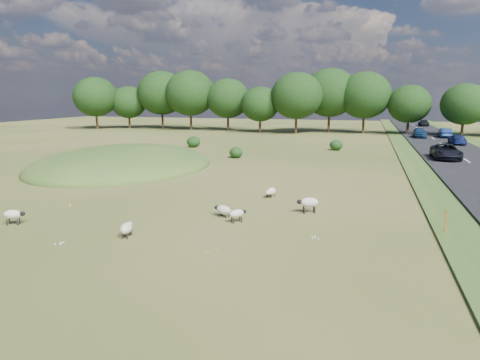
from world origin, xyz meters
name	(u,v)px	position (x,y,z in m)	size (l,w,h in m)	color
ground	(265,160)	(0.00, 20.00, 0.00)	(160.00, 160.00, 0.00)	#3A4C17
mound	(124,167)	(-12.00, 12.00, 0.00)	(16.00, 20.00, 4.00)	#33561E
road	(455,154)	(20.00, 30.00, 0.12)	(8.00, 150.00, 0.25)	black
treeline	(304,96)	(-1.06, 55.44, 6.57)	(96.28, 14.66, 11.70)	black
shrubs	(250,145)	(-3.70, 27.36, 0.68)	(19.93, 11.45, 1.46)	black
marker_post	(445,222)	(14.08, -1.39, 0.60)	(0.06, 0.06, 1.20)	#D8590C
sheep_0	(126,228)	(-0.64, -6.23, 0.44)	(0.75, 1.24, 0.69)	beige
sheep_1	(123,175)	(-8.02, 5.51, 0.57)	(0.94, 1.12, 0.82)	beige
sheep_2	(309,202)	(7.16, 0.49, 0.64)	(1.32, 0.90, 0.91)	beige
sheep_3	(13,214)	(-7.33, -6.22, 0.57)	(1.18, 0.75, 0.82)	beige
sheep_4	(237,213)	(3.76, -2.47, 0.50)	(0.93, 0.93, 0.72)	beige
sheep_5	(271,191)	(4.24, 3.67, 0.41)	(0.70, 1.18, 0.66)	beige
sheep_6	(223,210)	(2.70, -1.67, 0.42)	(1.20, 0.86, 0.67)	beige
car_0	(445,133)	(21.90, 50.07, 0.97)	(1.53, 4.40, 1.45)	navy
car_2	(446,152)	(18.10, 24.57, 1.02)	(2.55, 5.53, 1.54)	black
car_3	(420,133)	(18.10, 48.91, 1.02)	(1.81, 4.49, 1.53)	navy
car_4	(424,123)	(21.90, 77.63, 0.94)	(1.93, 4.75, 1.38)	black
car_6	(457,139)	(21.90, 39.98, 0.90)	(1.81, 4.46, 1.29)	navy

